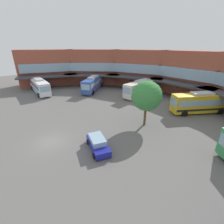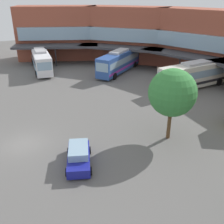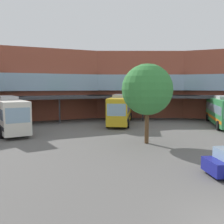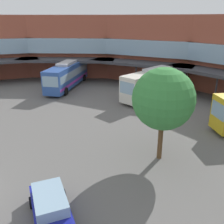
# 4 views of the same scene
# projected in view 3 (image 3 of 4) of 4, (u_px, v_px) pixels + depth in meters

# --- Properties ---
(station_building) EXTENTS (76.50, 36.65, 10.37)m
(station_building) POSITION_uv_depth(u_px,v_px,m) (68.00, 84.00, 29.65)
(station_building) COLOR #9E4C38
(station_building) RESTS_ON ground
(bus_0) EXTENTS (3.88, 12.18, 3.90)m
(bus_0) POSITION_uv_depth(u_px,v_px,m) (7.00, 113.00, 28.41)
(bus_0) COLOR silver
(bus_0) RESTS_ON ground
(bus_1) EXTENTS (8.92, 10.80, 3.77)m
(bus_1) POSITION_uv_depth(u_px,v_px,m) (224.00, 111.00, 32.25)
(bus_1) COLOR #338C4C
(bus_1) RESTS_ON ground
(bus_2) EXTENTS (7.36, 10.01, 3.88)m
(bus_2) POSITION_uv_depth(u_px,v_px,m) (120.00, 109.00, 33.87)
(bus_2) COLOR gold
(bus_2) RESTS_ON ground
(plaza_tree) EXTENTS (4.41, 4.41, 6.90)m
(plaza_tree) POSITION_uv_depth(u_px,v_px,m) (147.00, 90.00, 21.97)
(plaza_tree) COLOR brown
(plaza_tree) RESTS_ON ground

